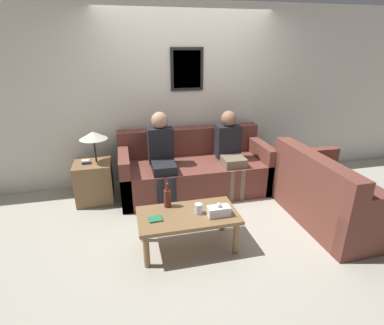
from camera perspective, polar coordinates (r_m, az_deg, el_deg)
ground_plane at (r=4.08m, az=2.23°, el=-8.36°), size 16.00×16.00×0.00m
wall_back at (r=4.60m, az=-1.05°, el=12.42°), size 9.00×0.08×2.60m
couch_main at (r=4.41m, az=0.41°, el=-1.46°), size 2.13×0.93×0.87m
couch_side at (r=4.03m, az=25.17°, el=-6.00°), size 0.93×1.49×0.87m
coffee_table at (r=3.17m, az=-0.80°, el=-10.64°), size 1.04×0.55×0.40m
side_table_with_lamp at (r=4.31m, az=-18.13°, el=-2.71°), size 0.49×0.49×0.99m
wine_bottle at (r=3.23m, az=-4.69°, el=-6.72°), size 0.08×0.08×0.28m
drinking_glass at (r=3.12m, az=1.23°, el=-8.79°), size 0.08×0.08×0.11m
book_stack at (r=3.06m, az=-6.98°, el=-10.62°), size 0.14×0.12×0.02m
tissue_box at (r=3.10m, az=5.12°, el=-9.15°), size 0.23×0.12×0.15m
person_left at (r=4.05m, az=-5.74°, el=1.74°), size 0.34×0.61×1.21m
person_right at (r=4.28m, az=7.30°, el=2.59°), size 0.34×0.58×1.18m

